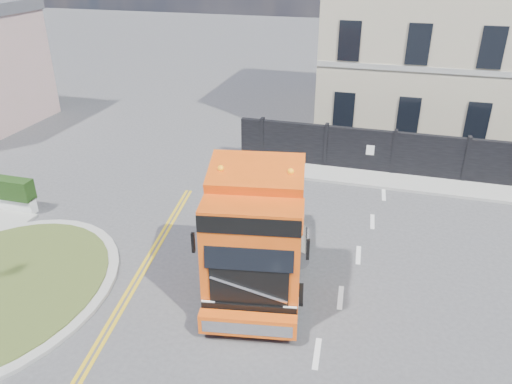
% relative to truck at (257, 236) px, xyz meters
% --- Properties ---
extents(ground, '(120.00, 120.00, 0.00)m').
position_rel_truck_xyz_m(ground, '(-0.46, 0.62, -1.81)').
color(ground, '#424244').
rests_on(ground, ground).
extents(hoarding_fence, '(18.80, 0.25, 2.00)m').
position_rel_truck_xyz_m(hoarding_fence, '(6.09, 9.62, -0.81)').
color(hoarding_fence, black).
rests_on(hoarding_fence, ground).
extents(georgian_building, '(12.30, 10.30, 12.80)m').
position_rel_truck_xyz_m(georgian_building, '(5.54, 17.12, 3.96)').
color(georgian_building, '#B2AB8D').
rests_on(georgian_building, ground).
extents(pavement_far, '(20.00, 1.60, 0.12)m').
position_rel_truck_xyz_m(pavement_far, '(5.54, 8.72, -1.75)').
color(pavement_far, '#9A9A94').
rests_on(pavement_far, ground).
extents(truck, '(3.62, 7.08, 4.05)m').
position_rel_truck_xyz_m(truck, '(0.00, 0.00, 0.00)').
color(truck, black).
rests_on(truck, ground).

